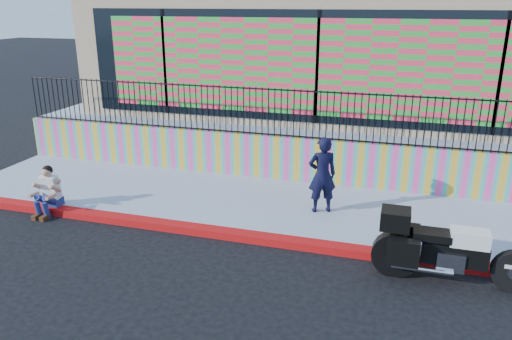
% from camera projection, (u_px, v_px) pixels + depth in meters
% --- Properties ---
extents(ground, '(90.00, 90.00, 0.00)m').
position_uv_depth(ground, '(274.00, 244.00, 9.63)').
color(ground, black).
rests_on(ground, ground).
extents(red_curb, '(16.00, 0.30, 0.15)m').
position_uv_depth(red_curb, '(274.00, 240.00, 9.61)').
color(red_curb, '#AA0C0C').
rests_on(red_curb, ground).
extents(sidewalk, '(16.00, 3.00, 0.15)m').
position_uv_depth(sidewalk, '(293.00, 208.00, 11.10)').
color(sidewalk, '#98A0B6').
rests_on(sidewalk, ground).
extents(mural_wall, '(16.00, 0.20, 1.10)m').
position_uv_depth(mural_wall, '(308.00, 160.00, 12.35)').
color(mural_wall, '#FB429E').
rests_on(mural_wall, sidewalk).
extents(metal_fence, '(15.80, 0.04, 1.20)m').
position_uv_depth(metal_fence, '(309.00, 115.00, 11.98)').
color(metal_fence, black).
rests_on(metal_fence, mural_wall).
extents(elevated_platform, '(16.00, 10.00, 1.25)m').
position_uv_depth(elevated_platform, '(337.00, 119.00, 17.00)').
color(elevated_platform, '#98A0B6').
rests_on(elevated_platform, ground).
extents(storefront_building, '(14.00, 8.06, 4.00)m').
position_uv_depth(storefront_building, '(340.00, 40.00, 15.95)').
color(storefront_building, tan).
rests_on(storefront_building, elevated_platform).
extents(police_motorcycle, '(2.56, 0.84, 1.59)m').
position_uv_depth(police_motorcycle, '(452.00, 246.00, 8.11)').
color(police_motorcycle, black).
rests_on(police_motorcycle, ground).
extents(police_officer, '(0.71, 0.60, 1.65)m').
position_uv_depth(police_officer, '(322.00, 175.00, 10.49)').
color(police_officer, black).
rests_on(police_officer, sidewalk).
extents(seated_man, '(0.54, 0.71, 1.06)m').
position_uv_depth(seated_man, '(47.00, 195.00, 10.80)').
color(seated_man, navy).
rests_on(seated_man, ground).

